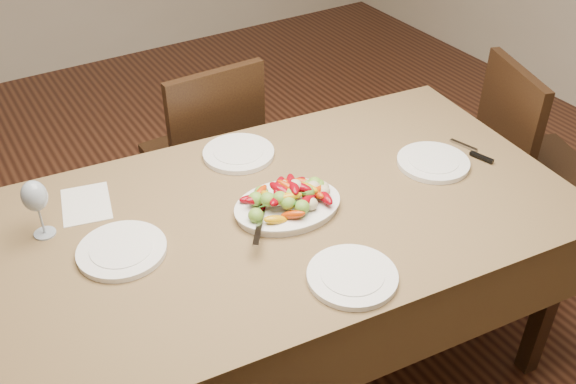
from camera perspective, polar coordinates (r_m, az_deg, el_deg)
The scene contains 14 objects.
floor at distance 2.72m, azimuth 2.20°, elevation -11.64°, with size 6.00×6.00×0.00m, color #3D1E12.
dining_table at distance 2.31m, azimuth -0.00°, elevation -8.89°, with size 1.84×1.04×0.76m, color brown.
chair_far at distance 2.87m, azimuth -7.73°, elevation 3.35°, with size 0.42×0.42×0.95m, color black, non-canonical shape.
chair_right at distance 2.97m, azimuth 21.30°, elevation 2.16°, with size 0.42×0.42×0.95m, color black, non-canonical shape.
serving_platter at distance 2.04m, azimuth -0.03°, elevation -1.41°, with size 0.34×0.25×0.02m, color white.
roasted_vegetables at distance 2.00m, azimuth -0.03°, elevation -0.11°, with size 0.28×0.19×0.09m, color #75020B, non-canonical shape.
serving_spoon at distance 1.97m, azimuth -1.26°, elevation -1.65°, with size 0.28×0.06×0.03m, color #9EA0A8, non-canonical shape.
plate_left at distance 1.94m, azimuth -14.54°, elevation -5.07°, with size 0.26×0.26×0.02m, color white.
plate_right at distance 2.31m, azimuth 12.77°, elevation 2.57°, with size 0.25×0.25×0.02m, color white.
plate_far at distance 2.31m, azimuth -4.41°, elevation 3.43°, with size 0.26×0.26×0.02m, color white.
plate_near at distance 1.81m, azimuth 5.73°, elevation -7.49°, with size 0.26×0.26×0.02m, color white.
wine_glass at distance 2.03m, azimuth -21.37°, elevation -1.28°, with size 0.08×0.08×0.20m, color #8C99A5, non-canonical shape.
menu_card at distance 2.17m, azimuth -17.51°, elevation -1.02°, with size 0.15×0.21×0.00m, color silver.
table_knife at distance 2.42m, azimuth 16.14°, elevation 3.42°, with size 0.02×0.20×0.01m, color #9EA0A8, non-canonical shape.
Camera 1 is at (-1.04, -1.51, 2.01)m, focal length 40.00 mm.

